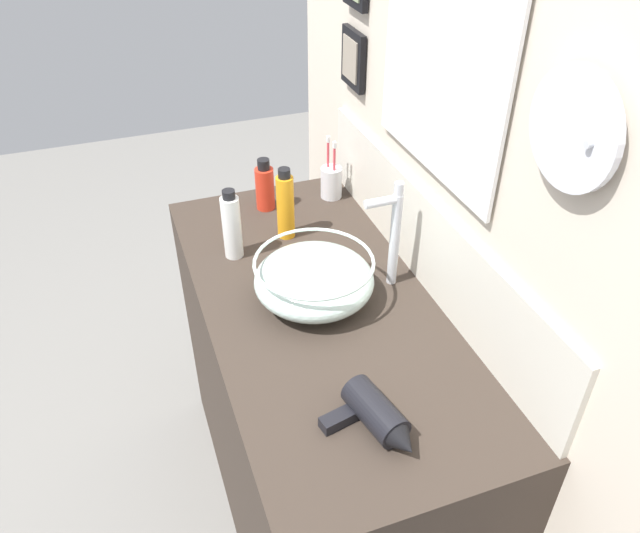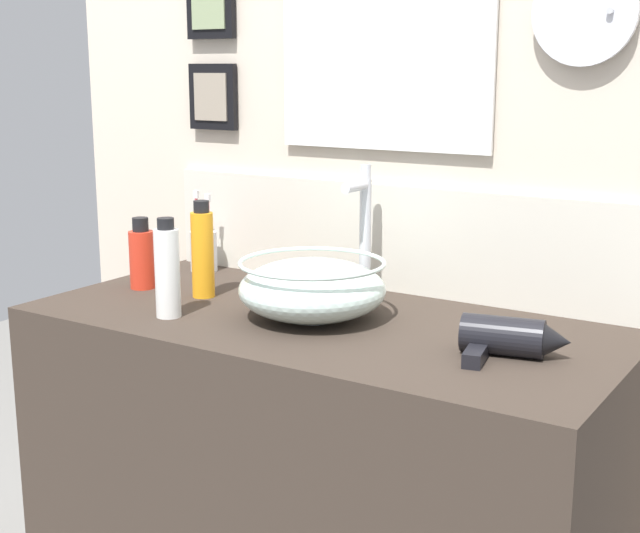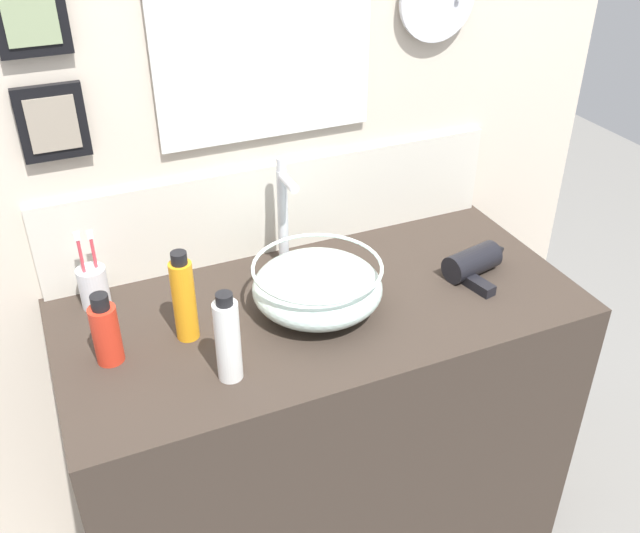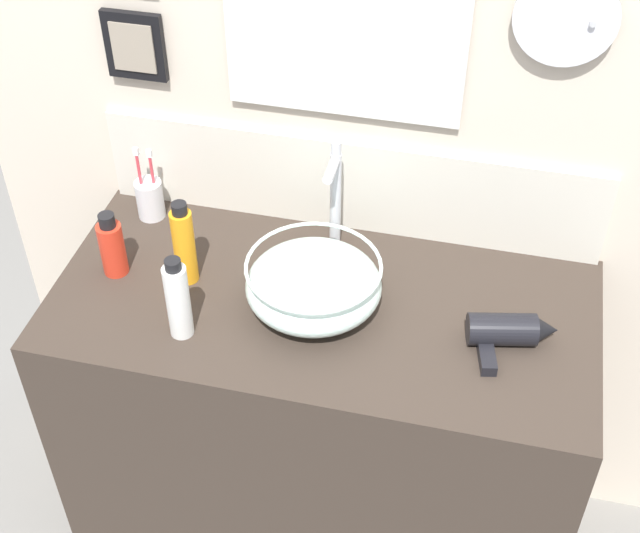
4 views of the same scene
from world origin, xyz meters
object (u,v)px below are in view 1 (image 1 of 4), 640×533
at_px(faucet, 393,230).
at_px(shampoo_bottle, 265,187).
at_px(hair_drier, 377,417).
at_px(spray_bottle, 232,226).
at_px(toothbrush_cup, 331,182).
at_px(soap_dispenser, 285,205).
at_px(glass_bowl_sink, 314,279).

distance_m(faucet, shampoo_bottle, 0.48).
height_order(hair_drier, spray_bottle, spray_bottle).
height_order(faucet, toothbrush_cup, faucet).
height_order(shampoo_bottle, spray_bottle, spray_bottle).
distance_m(faucet, soap_dispenser, 0.33).
bearing_deg(hair_drier, spray_bottle, -169.27).
bearing_deg(faucet, toothbrush_cup, 178.24).
distance_m(glass_bowl_sink, spray_bottle, 0.27).
height_order(faucet, shampoo_bottle, faucet).
height_order(hair_drier, toothbrush_cup, toothbrush_cup).
xyz_separation_m(glass_bowl_sink, hair_drier, (0.40, -0.02, -0.03)).
height_order(soap_dispenser, spray_bottle, soap_dispenser).
height_order(faucet, soap_dispenser, faucet).
distance_m(hair_drier, spray_bottle, 0.65).
relative_size(hair_drier, shampoo_bottle, 1.21).
distance_m(soap_dispenser, shampoo_bottle, 0.16).
relative_size(glass_bowl_sink, hair_drier, 1.50).
bearing_deg(shampoo_bottle, hair_drier, -1.41).
distance_m(hair_drier, soap_dispenser, 0.68).
bearing_deg(glass_bowl_sink, faucet, 90.00).
height_order(faucet, hair_drier, faucet).
distance_m(glass_bowl_sink, soap_dispenser, 0.28).
bearing_deg(toothbrush_cup, hair_drier, -14.84).
bearing_deg(soap_dispenser, hair_drier, -2.84).
xyz_separation_m(glass_bowl_sink, toothbrush_cup, (-0.43, 0.20, -0.01)).
distance_m(faucet, hair_drier, 0.46).
bearing_deg(glass_bowl_sink, soap_dispenser, 176.22).
relative_size(glass_bowl_sink, faucet, 1.02).
xyz_separation_m(glass_bowl_sink, faucet, (0.00, 0.19, 0.09)).
xyz_separation_m(toothbrush_cup, soap_dispenser, (0.15, -0.19, 0.04)).
height_order(toothbrush_cup, soap_dispenser, soap_dispenser).
relative_size(faucet, shampoo_bottle, 1.79).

